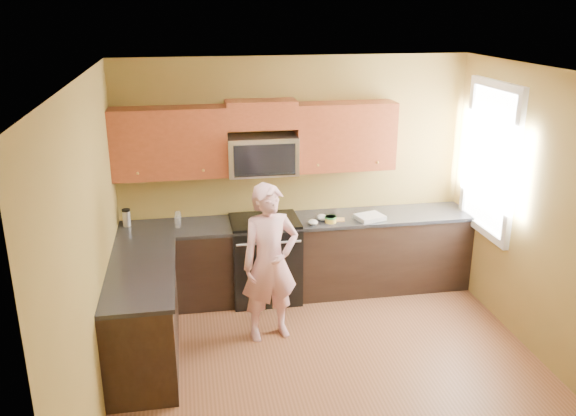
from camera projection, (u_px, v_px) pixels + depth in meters
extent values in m
plane|color=brown|center=(334.00, 376.00, 5.45)|extent=(4.00, 4.00, 0.00)
plane|color=white|center=(343.00, 76.00, 4.57)|extent=(4.00, 4.00, 0.00)
plane|color=olive|center=(294.00, 175.00, 6.87)|extent=(4.00, 0.00, 4.00)
plane|color=olive|center=(434.00, 378.00, 3.15)|extent=(4.00, 0.00, 4.00)
plane|color=olive|center=(92.00, 256.00, 4.68)|extent=(0.00, 4.00, 4.00)
plane|color=olive|center=(554.00, 225.00, 5.34)|extent=(0.00, 4.00, 4.00)
cube|color=black|center=(299.00, 258.00, 6.89)|extent=(4.00, 0.60, 0.88)
cube|color=black|center=(144.00, 317.00, 5.58)|extent=(0.60, 1.60, 0.88)
cube|color=black|center=(299.00, 221.00, 6.73)|extent=(4.00, 0.62, 0.04)
cube|color=black|center=(141.00, 273.00, 5.44)|extent=(0.62, 1.60, 0.04)
cube|color=brown|center=(261.00, 114.00, 6.41)|extent=(0.76, 0.33, 0.30)
imported|color=pink|center=(270.00, 263.00, 5.87)|extent=(0.65, 0.50, 1.61)
cube|color=#B27F47|center=(340.00, 220.00, 6.69)|extent=(0.13, 0.13, 0.01)
ellipsoid|color=silver|center=(313.00, 222.00, 6.55)|extent=(0.14, 0.15, 0.06)
ellipsoid|color=silver|center=(322.00, 217.00, 6.69)|extent=(0.16, 0.17, 0.07)
cube|color=white|center=(370.00, 217.00, 6.72)|extent=(0.35, 0.31, 0.05)
cylinder|color=silver|center=(178.00, 217.00, 6.62)|extent=(0.08, 0.08, 0.12)
cylinder|color=silver|center=(178.00, 222.00, 6.48)|extent=(0.09, 0.09, 0.12)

